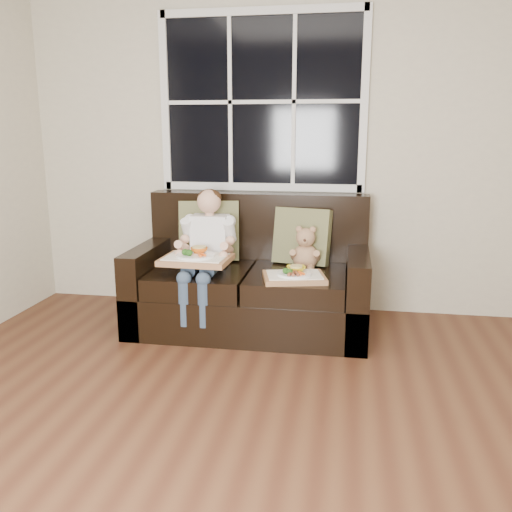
% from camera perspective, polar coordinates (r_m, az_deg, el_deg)
% --- Properties ---
extents(ground, '(5.00, 5.00, 0.00)m').
position_cam_1_polar(ground, '(2.34, -0.39, -24.78)').
color(ground, '#52301C').
rests_on(ground, ground).
extents(room_walls, '(4.52, 5.02, 2.71)m').
position_cam_1_polar(room_walls, '(1.85, -0.47, 17.89)').
color(room_walls, '#BBB39B').
rests_on(room_walls, ground).
extents(window_back, '(1.62, 0.04, 1.37)m').
position_cam_1_polar(window_back, '(4.36, 0.64, 15.91)').
color(window_back, black).
rests_on(window_back, room_walls).
extents(loveseat, '(1.70, 0.92, 0.96)m').
position_cam_1_polar(loveseat, '(4.06, -0.44, -3.04)').
color(loveseat, black).
rests_on(loveseat, ground).
extents(pillow_left, '(0.49, 0.29, 0.47)m').
position_cam_1_polar(pillow_left, '(4.19, -4.94, 2.63)').
color(pillow_left, olive).
rests_on(pillow_left, loveseat).
extents(pillow_right, '(0.45, 0.27, 0.43)m').
position_cam_1_polar(pillow_right, '(4.08, 4.87, 2.06)').
color(pillow_right, olive).
rests_on(pillow_right, loveseat).
extents(child, '(0.39, 0.60, 0.88)m').
position_cam_1_polar(child, '(3.93, -5.22, 1.44)').
color(child, white).
rests_on(child, loveseat).
extents(teddy_bear, '(0.19, 0.24, 0.33)m').
position_cam_1_polar(teddy_bear, '(3.94, 5.22, 0.48)').
color(teddy_bear, tan).
rests_on(teddy_bear, loveseat).
extents(tray_left, '(0.48, 0.37, 0.11)m').
position_cam_1_polar(tray_left, '(3.76, -6.31, -0.21)').
color(tray_left, '#AA774D').
rests_on(tray_left, child).
extents(tray_right, '(0.47, 0.40, 0.09)m').
position_cam_1_polar(tray_right, '(3.66, 4.05, -2.08)').
color(tray_right, '#AA774D').
rests_on(tray_right, loveseat).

